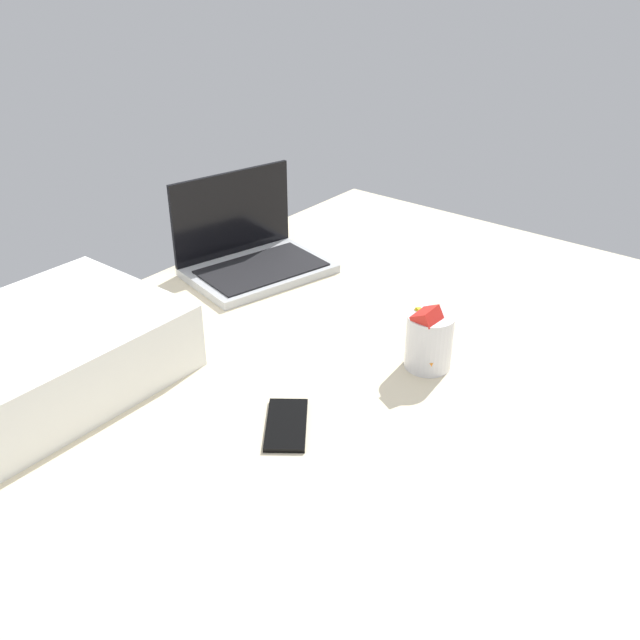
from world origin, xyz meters
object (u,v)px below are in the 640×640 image
(snack_cup, at_px, (429,340))
(pillow, at_px, (28,361))
(laptop, at_px, (251,254))
(cell_phone, at_px, (286,425))

(snack_cup, height_order, pillow, snack_cup)
(pillow, bearing_deg, laptop, 4.45)
(laptop, relative_size, pillow, 0.72)
(laptop, bearing_deg, cell_phone, -117.56)
(laptop, xyz_separation_m, snack_cup, (-0.11, -0.57, 0.01))
(laptop, height_order, cell_phone, laptop)
(laptop, distance_m, snack_cup, 0.58)
(laptop, distance_m, pillow, 0.63)
(cell_phone, bearing_deg, laptop, 101.28)
(laptop, xyz_separation_m, cell_phone, (-0.42, -0.48, -0.04))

